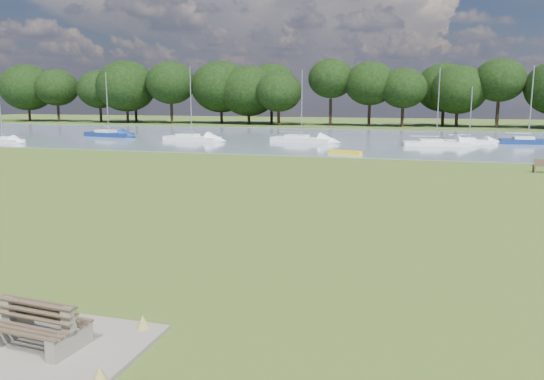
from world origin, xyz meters
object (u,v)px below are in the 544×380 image
(sailboat_0, at_px, (527,139))
(sailboat_8, at_px, (468,140))
(bench_pair, at_px, (39,326))
(sailboat_6, at_px, (191,137))
(sailboat_5, at_px, (435,142))
(sailboat_4, at_px, (2,139))
(kayak, at_px, (345,152))
(sailboat_3, at_px, (301,138))
(sailboat_1, at_px, (108,133))

(sailboat_0, bearing_deg, sailboat_8, -170.13)
(bench_pair, height_order, sailboat_6, sailboat_6)
(sailboat_5, bearing_deg, sailboat_6, 173.61)
(sailboat_4, height_order, sailboat_8, sailboat_4)
(kayak, relative_size, sailboat_3, 0.38)
(sailboat_1, distance_m, sailboat_3, 25.49)
(sailboat_3, bearing_deg, sailboat_6, -160.01)
(bench_pair, xyz_separation_m, sailboat_1, (-31.58, 50.98, 0.04))
(kayak, height_order, sailboat_1, sailboat_1)
(sailboat_5, relative_size, sailboat_8, 1.30)
(sailboat_1, bearing_deg, sailboat_3, 8.56)
(sailboat_4, bearing_deg, sailboat_1, 70.99)
(bench_pair, distance_m, sailboat_1, 59.96)
(sailboat_5, bearing_deg, sailboat_0, 18.50)
(sailboat_0, distance_m, sailboat_3, 24.37)
(sailboat_0, height_order, sailboat_4, sailboat_0)
(sailboat_1, distance_m, sailboat_8, 43.44)
(sailboat_3, distance_m, sailboat_8, 18.16)
(sailboat_0, xyz_separation_m, sailboat_5, (-9.53, -4.86, -0.09))
(bench_pair, relative_size, sailboat_8, 0.32)
(bench_pair, bearing_deg, kayak, 93.99)
(sailboat_1, distance_m, sailboat_6, 13.14)
(sailboat_1, relative_size, sailboat_8, 1.31)
(bench_pair, bearing_deg, sailboat_4, 138.24)
(bench_pair, xyz_separation_m, sailboat_0, (17.89, 53.98, 0.04))
(bench_pair, bearing_deg, sailboat_3, 101.78)
(sailboat_3, bearing_deg, sailboat_0, 22.21)
(sailboat_5, bearing_deg, bench_pair, -108.18)
(sailboat_1, bearing_deg, sailboat_8, 13.33)
(kayak, bearing_deg, sailboat_6, 171.43)
(sailboat_6, bearing_deg, sailboat_4, -147.06)
(sailboat_3, distance_m, sailboat_5, 14.50)
(kayak, xyz_separation_m, sailboat_8, (11.29, 14.05, 0.24))
(kayak, height_order, sailboat_4, sailboat_4)
(sailboat_3, distance_m, sailboat_4, 33.28)
(sailboat_6, bearing_deg, sailboat_5, 12.14)
(sailboat_4, bearing_deg, sailboat_5, 22.17)
(sailboat_0, bearing_deg, sailboat_6, -173.84)
(kayak, bearing_deg, sailboat_8, 69.00)
(kayak, bearing_deg, bench_pair, -73.00)
(sailboat_1, bearing_deg, sailboat_4, -108.86)
(sailboat_3, relative_size, sailboat_8, 1.30)
(sailboat_0, relative_size, sailboat_4, 1.18)
(sailboat_3, bearing_deg, bench_pair, -70.64)
(sailboat_1, height_order, sailboat_4, sailboat_1)
(bench_pair, bearing_deg, sailboat_8, 82.11)
(bench_pair, relative_size, sailboat_3, 0.25)
(bench_pair, xyz_separation_m, sailboat_5, (8.36, 49.13, -0.05))
(kayak, distance_m, sailboat_6, 21.53)
(sailboat_0, distance_m, sailboat_1, 49.56)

